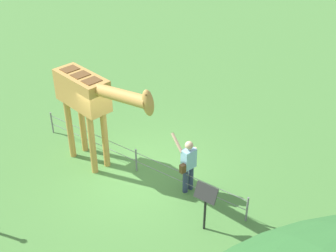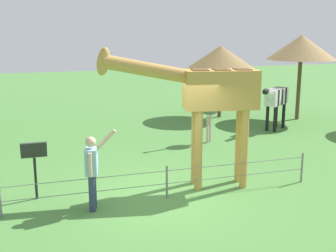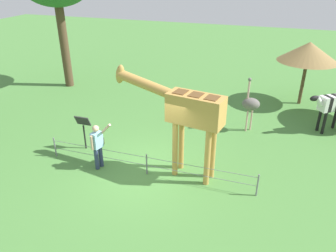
# 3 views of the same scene
# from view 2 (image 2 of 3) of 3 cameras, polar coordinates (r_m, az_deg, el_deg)

# --- Properties ---
(ground_plane) EXTENTS (60.00, 60.00, 0.00)m
(ground_plane) POSITION_cam_2_polar(r_m,az_deg,el_deg) (10.13, -0.38, -9.04)
(ground_plane) COLOR #4C843D
(giraffe) EXTENTS (3.76, 1.13, 3.36)m
(giraffe) POSITION_cam_2_polar(r_m,az_deg,el_deg) (10.24, 5.20, 4.02)
(giraffe) COLOR #C69347
(giraffe) RESTS_ON ground_plane
(visitor) EXTENTS (0.71, 0.59, 1.70)m
(visitor) POSITION_cam_2_polar(r_m,az_deg,el_deg) (9.25, -9.82, -5.44)
(visitor) COLOR navy
(visitor) RESTS_ON ground_plane
(zebra) EXTENTS (1.64, 1.30, 1.66)m
(zebra) POSITION_cam_2_polar(r_m,az_deg,el_deg) (16.73, 13.81, 3.43)
(zebra) COLOR black
(zebra) RESTS_ON ground_plane
(ostrich) EXTENTS (0.70, 0.56, 2.25)m
(ostrich) POSITION_cam_2_polar(r_m,az_deg,el_deg) (14.48, 5.36, 2.39)
(ostrich) COLOR #CC9E93
(ostrich) RESTS_ON ground_plane
(shade_hut_near) EXTENTS (2.75, 2.75, 3.01)m
(shade_hut_near) POSITION_cam_2_polar(r_m,az_deg,el_deg) (18.60, 6.86, 8.91)
(shade_hut_near) COLOR brown
(shade_hut_near) RESTS_ON ground_plane
(shade_hut_far) EXTENTS (2.80, 2.80, 3.46)m
(shade_hut_far) POSITION_cam_2_polar(r_m,az_deg,el_deg) (18.80, 16.93, 9.73)
(shade_hut_far) COLOR brown
(shade_hut_far) RESTS_ON ground_plane
(info_sign) EXTENTS (0.56, 0.21, 1.32)m
(info_sign) POSITION_cam_2_polar(r_m,az_deg,el_deg) (10.09, -16.97, -4.00)
(info_sign) COLOR black
(info_sign) RESTS_ON ground_plane
(wire_fence) EXTENTS (7.05, 0.05, 0.75)m
(wire_fence) POSITION_cam_2_polar(r_m,az_deg,el_deg) (9.87, -0.16, -7.13)
(wire_fence) COLOR slate
(wire_fence) RESTS_ON ground_plane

